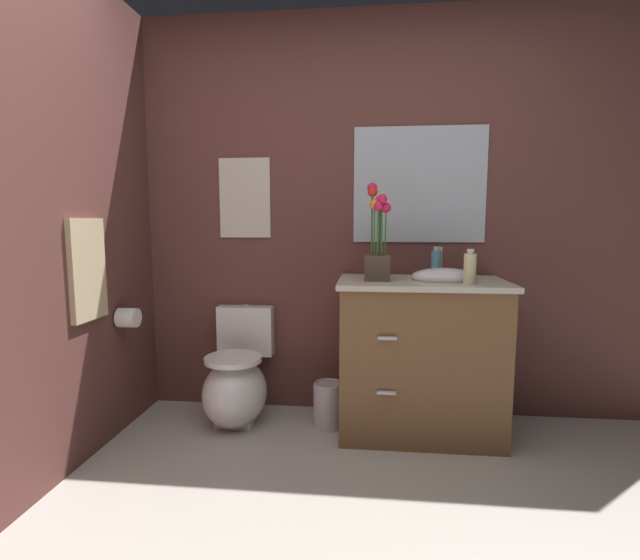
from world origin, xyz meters
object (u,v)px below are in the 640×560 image
object	(u,v)px
soap_bottle	(436,264)
trash_bin	(328,404)
hanging_towel	(88,270)
toilet_paper_roll	(128,318)
toilet	(237,383)
wall_mirror	(419,185)
lotion_bottle	(470,268)
vanity_cabinet	(421,355)
wall_poster	(245,198)
flower_vase	(378,245)

from	to	relation	value
soap_bottle	trash_bin	world-z (taller)	soap_bottle
hanging_towel	toilet_paper_roll	bearing A→B (deg)	78.55
toilet	hanging_towel	xyz separation A→B (m)	(-0.63, -0.47, 0.74)
toilet_paper_roll	toilet	bearing A→B (deg)	18.93
wall_mirror	toilet_paper_roll	size ratio (longest dim) A/B	7.27
lotion_bottle	toilet_paper_roll	world-z (taller)	lotion_bottle
toilet	wall_mirror	xyz separation A→B (m)	(1.10, 0.27, 1.21)
vanity_cabinet	trash_bin	distance (m)	0.63
wall_poster	toilet_paper_roll	world-z (taller)	wall_poster
lotion_bottle	wall_poster	size ratio (longest dim) A/B	0.37
soap_bottle	lotion_bottle	size ratio (longest dim) A/B	0.99
toilet	trash_bin	distance (m)	0.57
wall_poster	flower_vase	bearing A→B (deg)	-21.74
wall_mirror	flower_vase	bearing A→B (deg)	-127.04
toilet	lotion_bottle	distance (m)	1.53
toilet	wall_mirror	size ratio (longest dim) A/B	0.86
hanging_towel	wall_poster	bearing A→B (deg)	49.52
wall_poster	toilet_paper_roll	bearing A→B (deg)	-140.99
vanity_cabinet	hanging_towel	xyz separation A→B (m)	(-1.73, -0.44, 0.52)
wall_poster	soap_bottle	bearing A→B (deg)	-9.11
toilet	wall_poster	bearing A→B (deg)	90.00
hanging_towel	toilet	bearing A→B (deg)	36.71
toilet	vanity_cabinet	size ratio (longest dim) A/B	0.64
vanity_cabinet	soap_bottle	bearing A→B (deg)	50.93
vanity_cabinet	toilet_paper_roll	distance (m)	1.69
soap_bottle	trash_bin	size ratio (longest dim) A/B	0.67
soap_bottle	trash_bin	distance (m)	1.05
wall_mirror	wall_poster	bearing A→B (deg)	180.00
toilet	flower_vase	bearing A→B (deg)	-4.64
vanity_cabinet	hanging_towel	bearing A→B (deg)	-165.65
toilet	wall_mirror	distance (m)	1.65
toilet_paper_roll	flower_vase	bearing A→B (deg)	5.17
flower_vase	soap_bottle	bearing A→B (deg)	23.23
toilet	hanging_towel	size ratio (longest dim) A/B	1.33
lotion_bottle	wall_mirror	distance (m)	0.69
vanity_cabinet	flower_vase	size ratio (longest dim) A/B	1.99
toilet	soap_bottle	xyz separation A→B (m)	(1.18, 0.08, 0.74)
soap_bottle	toilet	bearing A→B (deg)	-176.23
flower_vase	toilet_paper_roll	bearing A→B (deg)	-174.83
lotion_bottle	wall_mirror	xyz separation A→B (m)	(-0.23, 0.45, 0.47)
trash_bin	hanging_towel	distance (m)	1.53
soap_bottle	wall_mirror	size ratio (longest dim) A/B	0.23
vanity_cabinet	toilet	bearing A→B (deg)	178.62
trash_bin	wall_mirror	distance (m)	1.44
vanity_cabinet	trash_bin	size ratio (longest dim) A/B	3.96
wall_mirror	hanging_towel	xyz separation A→B (m)	(-1.72, -0.74, -0.47)
toilet	vanity_cabinet	bearing A→B (deg)	-1.38
hanging_towel	toilet_paper_roll	distance (m)	0.41
toilet	flower_vase	world-z (taller)	flower_vase
vanity_cabinet	lotion_bottle	bearing A→B (deg)	-35.29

